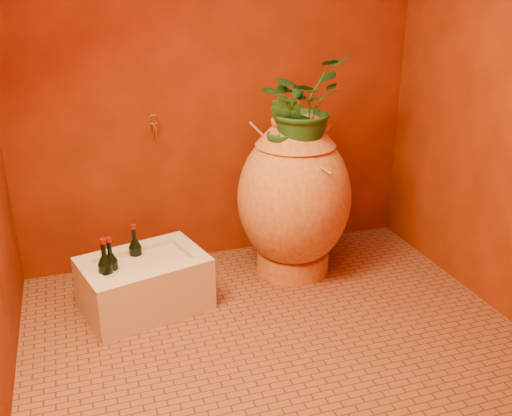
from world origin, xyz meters
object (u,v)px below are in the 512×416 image
object	(u,v)px
wine_bottle_a	(112,271)
wine_bottle_b	(106,275)
wall_tap	(154,126)
stone_basin	(145,284)
wine_bottle_c	(136,257)
amphora	(294,197)

from	to	relation	value
wine_bottle_a	wine_bottle_b	world-z (taller)	wine_bottle_b
wall_tap	wine_bottle_a	bearing A→B (deg)	-124.03
stone_basin	wall_tap	world-z (taller)	wall_tap
stone_basin	wine_bottle_c	world-z (taller)	wine_bottle_c
wine_bottle_c	wall_tap	bearing A→B (deg)	61.66
stone_basin	wine_bottle_b	xyz separation A→B (m)	(-0.20, -0.08, 0.14)
stone_basin	wine_bottle_a	world-z (taller)	wine_bottle_a
amphora	stone_basin	world-z (taller)	amphora
wine_bottle_b	wine_bottle_c	distance (m)	0.25
wine_bottle_a	wine_bottle_b	bearing A→B (deg)	-127.39
wine_bottle_c	wine_bottle_a	bearing A→B (deg)	-136.40
wine_bottle_a	stone_basin	bearing A→B (deg)	14.04
wine_bottle_a	amphora	bearing A→B (deg)	10.39
amphora	wall_tap	size ratio (longest dim) A/B	6.53
wine_bottle_b	wall_tap	xyz separation A→B (m)	(0.37, 0.55, 0.62)
wine_bottle_b	wall_tap	size ratio (longest dim) A/B	2.14
amphora	stone_basin	distance (m)	1.01
wine_bottle_a	wine_bottle_c	world-z (taller)	wine_bottle_a
amphora	wine_bottle_b	bearing A→B (deg)	-167.89
amphora	wall_tap	xyz separation A→B (m)	(-0.76, 0.31, 0.42)
amphora	wine_bottle_a	bearing A→B (deg)	-169.61
wine_bottle_b	wall_tap	bearing A→B (deg)	55.71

